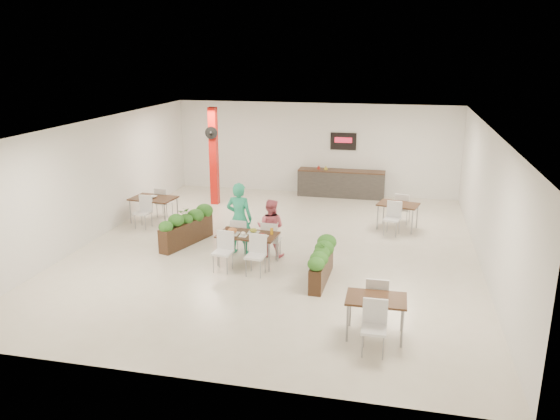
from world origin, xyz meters
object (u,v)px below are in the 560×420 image
object	(u,v)px
diner_man	(239,218)
side_table_c	(376,305)
planter_right	(322,261)
planter_left	(186,226)
side_table_b	(398,208)
red_column	(214,155)
diner_woman	(271,228)
main_table	(247,239)
side_table_a	(154,201)
service_counter	(341,183)

from	to	relation	value
diner_man	side_table_c	xyz separation A→B (m)	(3.56, -3.51, -0.30)
side_table_c	planter_right	bearing A→B (deg)	119.75
diner_man	planter_left	world-z (taller)	diner_man
side_table_b	side_table_c	xyz separation A→B (m)	(-0.28, -6.38, -0.01)
red_column	diner_woman	bearing A→B (deg)	-55.50
main_table	planter_left	world-z (taller)	planter_left
red_column	side_table_a	distance (m)	2.77
service_counter	main_table	distance (m)	6.97
red_column	side_table_c	size ratio (longest dim) A/B	1.97
service_counter	side_table_c	size ratio (longest dim) A/B	1.85
service_counter	planter_left	world-z (taller)	service_counter
planter_right	side_table_b	world-z (taller)	side_table_b
planter_right	side_table_a	xyz separation A→B (m)	(-5.52, 3.26, 0.15)
side_table_b	diner_man	bearing A→B (deg)	-129.71
planter_right	planter_left	bearing A→B (deg)	156.97
diner_man	side_table_b	distance (m)	4.81
main_table	planter_right	size ratio (longest dim) A/B	0.97
diner_woman	planter_right	bearing A→B (deg)	142.67
service_counter	planter_left	xyz separation A→B (m)	(-3.41, -5.83, 0.02)
diner_woman	side_table_c	distance (m)	4.47
diner_woman	main_table	bearing A→B (deg)	62.06
diner_woman	side_table_a	distance (m)	4.50
planter_left	main_table	bearing A→B (deg)	-26.75
diner_man	diner_woman	distance (m)	0.82
main_table	side_table_c	world-z (taller)	same
service_counter	side_table_b	bearing A→B (deg)	-58.73
side_table_c	main_table	bearing A→B (deg)	137.42
side_table_b	planter_left	bearing A→B (deg)	-141.26
planter_right	main_table	bearing A→B (deg)	161.05
side_table_c	diner_man	bearing A→B (deg)	134.84
service_counter	diner_man	bearing A→B (deg)	-106.72
red_column	service_counter	size ratio (longest dim) A/B	1.07
main_table	planter_right	world-z (taller)	main_table
planter_left	side_table_b	world-z (taller)	planter_left
service_counter	side_table_b	xyz separation A→B (m)	(2.00, -3.29, 0.13)
planter_left	side_table_c	xyz separation A→B (m)	(5.12, -3.84, 0.10)
planter_right	side_table_a	distance (m)	6.41
red_column	service_counter	xyz separation A→B (m)	(4.00, 1.86, -1.15)
red_column	diner_man	xyz separation A→B (m)	(2.15, -4.29, -0.73)
main_table	side_table_c	xyz separation A→B (m)	(3.18, -2.86, -0.02)
diner_woman	planter_left	size ratio (longest dim) A/B	0.77
diner_man	diner_woman	xyz separation A→B (m)	(0.80, 0.00, -0.19)
planter_left	planter_right	distance (m)	4.16
side_table_a	diner_man	bearing A→B (deg)	-24.90
diner_woman	side_table_b	size ratio (longest dim) A/B	0.87
diner_man	side_table_c	world-z (taller)	diner_man
diner_man	side_table_a	distance (m)	3.80
side_table_a	side_table_c	distance (m)	8.74
planter_left	side_table_a	bearing A→B (deg)	136.05
side_table_c	service_counter	bearing A→B (deg)	99.46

